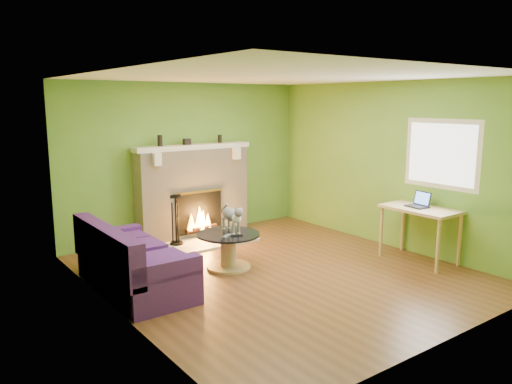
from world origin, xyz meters
TOP-DOWN VIEW (x-y plane):
  - floor at (0.00, 0.00)m, footprint 5.00×5.00m
  - ceiling at (0.00, 0.00)m, footprint 5.00×5.00m
  - wall_back at (0.00, 2.50)m, footprint 5.00×0.00m
  - wall_front at (0.00, -2.50)m, footprint 5.00×0.00m
  - wall_left at (-2.25, 0.00)m, footprint 0.00×5.00m
  - wall_right at (2.25, 0.00)m, footprint 0.00×5.00m
  - window_frame at (2.24, -0.90)m, footprint 0.00×1.20m
  - window_pane at (2.23, -0.90)m, footprint 0.00×1.06m
  - fireplace at (0.00, 2.32)m, footprint 2.10×0.46m
  - hearth at (0.00, 1.80)m, footprint 1.50×0.75m
  - mantel at (0.00, 2.30)m, footprint 2.10×0.28m
  - sofa at (-1.86, 0.59)m, footprint 0.87×1.87m
  - coffee_table at (-0.44, 0.56)m, footprint 0.87×0.87m
  - desk at (1.95, -0.81)m, footprint 0.62×1.07m
  - cat at (-0.36, 0.61)m, footprint 0.34×0.68m
  - remote_silver at (-0.54, 0.44)m, footprint 0.17×0.11m
  - remote_black at (-0.42, 0.38)m, footprint 0.16×0.10m
  - laptop at (1.93, -0.76)m, footprint 0.30×0.33m
  - fire_tools at (-0.53, 1.95)m, footprint 0.22×0.22m
  - mantel_vase_left at (-0.58, 2.33)m, footprint 0.08×0.08m
  - mantel_vase_right at (0.55, 2.33)m, footprint 0.07×0.07m
  - mantel_box at (-0.10, 2.33)m, footprint 0.12×0.08m

SIDE VIEW (x-z plane):
  - floor at x=0.00m, z-range 0.00..0.00m
  - hearth at x=0.00m, z-range 0.00..0.03m
  - coffee_table at x=-0.44m, z-range 0.04..0.53m
  - sofa at x=-1.86m, z-range -0.09..0.74m
  - fire_tools at x=-0.53m, z-range 0.03..0.84m
  - remote_black at x=-0.42m, z-range 0.49..0.51m
  - remote_silver at x=-0.54m, z-range 0.49..0.51m
  - desk at x=1.95m, z-range 0.30..1.09m
  - cat at x=-0.36m, z-range 0.49..0.90m
  - fireplace at x=0.00m, z-range -0.02..1.56m
  - laptop at x=1.93m, z-range 0.79..1.01m
  - wall_back at x=0.00m, z-range -1.20..3.80m
  - wall_front at x=0.00m, z-range -1.20..3.80m
  - wall_left at x=-2.25m, z-range -1.20..3.80m
  - wall_right at x=2.25m, z-range -1.20..3.80m
  - mantel at x=0.00m, z-range 1.50..1.58m
  - window_frame at x=2.24m, z-range 0.95..2.15m
  - window_pane at x=2.23m, z-range 1.02..2.08m
  - mantel_box at x=-0.10m, z-range 1.58..1.68m
  - mantel_vase_right at x=0.55m, z-range 1.58..1.72m
  - mantel_vase_left at x=-0.58m, z-range 1.58..1.76m
  - ceiling at x=0.00m, z-range 2.60..2.60m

